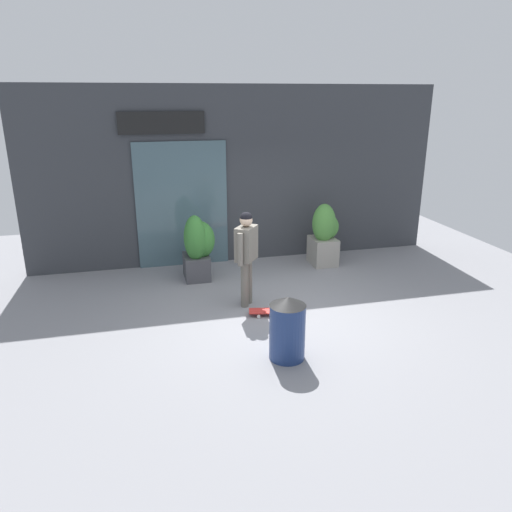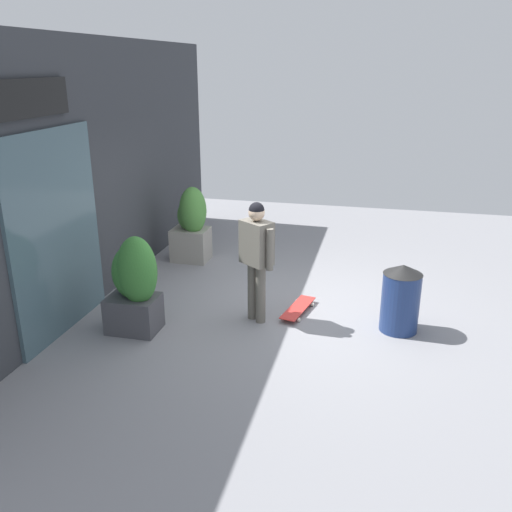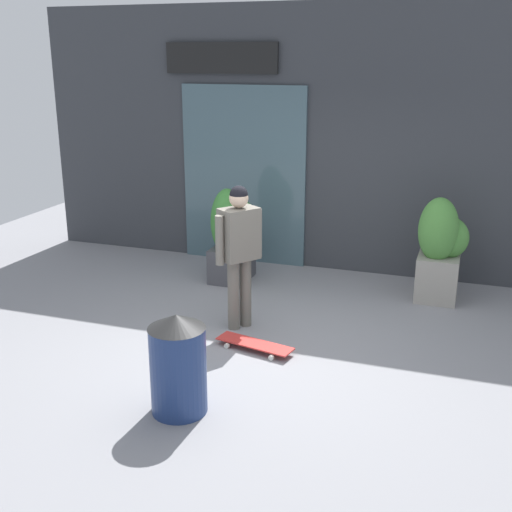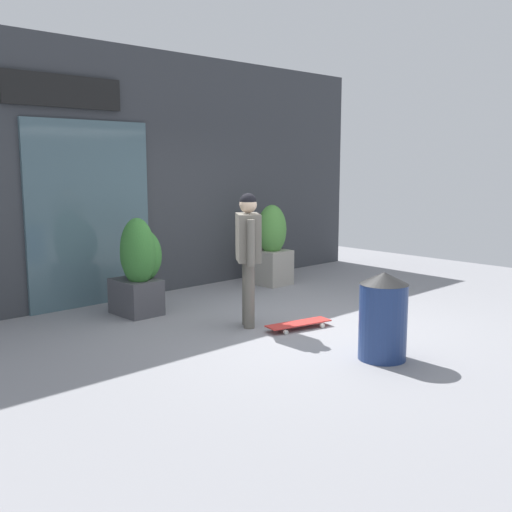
% 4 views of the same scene
% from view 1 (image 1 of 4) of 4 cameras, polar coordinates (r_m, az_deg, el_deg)
% --- Properties ---
extents(ground_plane, '(12.00, 12.00, 0.00)m').
position_cam_1_polar(ground_plane, '(7.99, 2.32, -6.62)').
color(ground_plane, gray).
extents(building_facade, '(8.54, 0.31, 3.59)m').
position_cam_1_polar(building_facade, '(10.14, -2.43, 9.36)').
color(building_facade, '#383A3F').
rests_on(building_facade, ground_plane).
extents(skateboarder, '(0.45, 0.49, 1.61)m').
position_cam_1_polar(skateboarder, '(7.91, -1.15, 0.74)').
color(skateboarder, '#666056').
rests_on(skateboarder, ground_plane).
extents(skateboard, '(0.86, 0.38, 0.08)m').
position_cam_1_polar(skateboard, '(7.88, 2.23, -6.48)').
color(skateboard, red).
rests_on(skateboard, ground_plane).
extents(planter_box_left, '(0.61, 0.61, 1.30)m').
position_cam_1_polar(planter_box_left, '(10.09, 8.03, 2.50)').
color(planter_box_left, gray).
rests_on(planter_box_left, ground_plane).
extents(planter_box_right, '(0.60, 0.67, 1.27)m').
position_cam_1_polar(planter_box_right, '(9.24, -6.88, 1.14)').
color(planter_box_right, '#47474C').
rests_on(planter_box_right, ground_plane).
extents(trash_bin, '(0.49, 0.49, 0.89)m').
position_cam_1_polar(trash_bin, '(6.51, 3.71, -8.42)').
color(trash_bin, navy).
rests_on(trash_bin, ground_plane).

